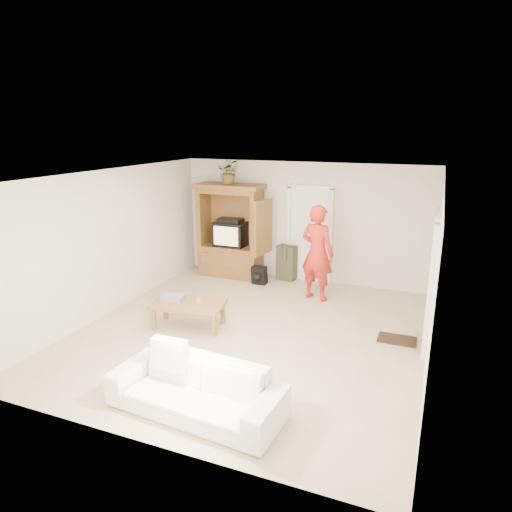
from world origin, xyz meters
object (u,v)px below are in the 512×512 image
(man, at_px, (317,253))
(sofa, at_px, (196,389))
(coffee_table, at_px, (188,305))
(armoire, at_px, (232,237))

(man, bearing_deg, sofa, 101.33)
(coffee_table, bearing_deg, armoire, 89.90)
(armoire, height_order, sofa, armoire)
(man, relative_size, sofa, 0.89)
(armoire, relative_size, coffee_table, 1.60)
(armoire, relative_size, man, 1.11)
(armoire, height_order, coffee_table, armoire)
(coffee_table, bearing_deg, sofa, -68.40)
(man, xyz_separation_m, coffee_table, (-1.67, -2.12, -0.56))
(armoire, distance_m, man, 2.31)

